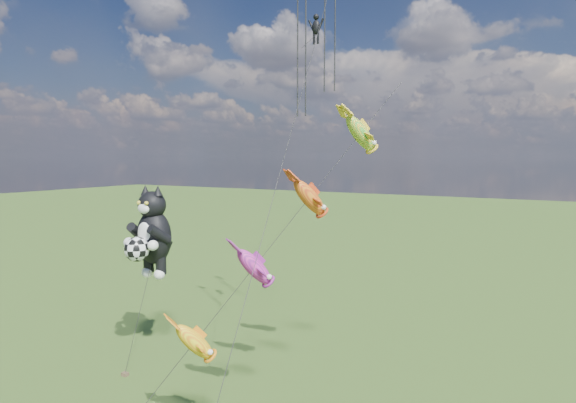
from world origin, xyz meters
The scene contains 4 objects.
ground centered at (0.00, 0.00, 0.00)m, with size 300.00×300.00×0.00m, color #203F0F.
cat_kite_rig centered at (3.89, 5.84, 8.58)m, with size 2.80×4.25×11.65m.
fish_windsock_rig centered at (15.25, 3.27, 9.80)m, with size 9.55×12.93×17.48m.
parafoil_rig centered at (13.82, 9.74, 21.32)m, with size 3.00×17.36×26.60m.
Camera 1 is at (26.89, -16.84, 13.52)m, focal length 30.00 mm.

